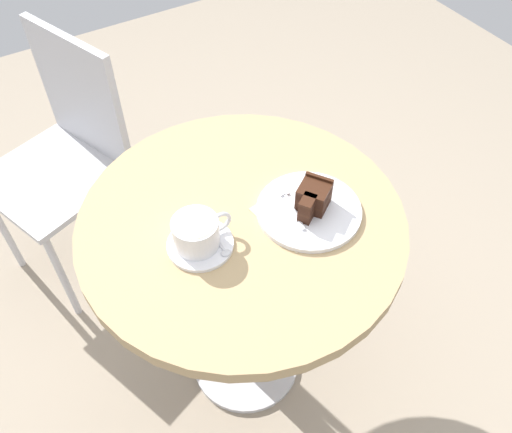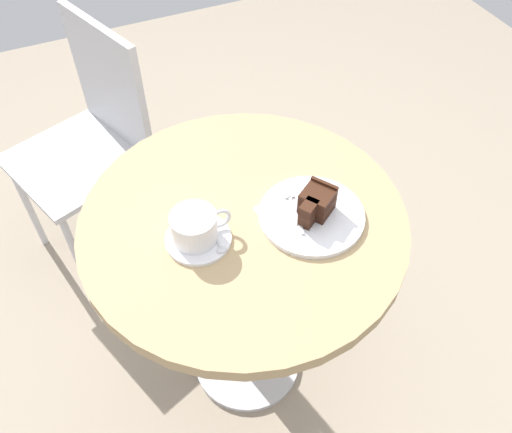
{
  "view_description": "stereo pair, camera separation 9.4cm",
  "coord_description": "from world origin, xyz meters",
  "px_view_note": "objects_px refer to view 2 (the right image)",
  "views": [
    {
      "loc": [
        -0.38,
        -0.7,
        1.63
      ],
      "look_at": [
        0.01,
        -0.04,
        0.75
      ],
      "focal_mm": 38.0,
      "sensor_mm": 36.0,
      "label": 1
    },
    {
      "loc": [
        -0.3,
        -0.74,
        1.63
      ],
      "look_at": [
        0.01,
        -0.04,
        0.75
      ],
      "focal_mm": 38.0,
      "sensor_mm": 36.0,
      "label": 2
    }
  ],
  "objects_px": {
    "cake_plate": "(312,215)",
    "cake_slice": "(316,203)",
    "saucer": "(198,239)",
    "napkin": "(305,215)",
    "fork": "(292,204)",
    "cafe_chair": "(94,131)",
    "teaspoon": "(217,240)",
    "coffee_cup": "(195,226)"
  },
  "relations": [
    {
      "from": "cake_plate",
      "to": "cake_slice",
      "type": "xyz_separation_m",
      "value": [
        0.01,
        0.0,
        0.04
      ]
    },
    {
      "from": "saucer",
      "to": "napkin",
      "type": "distance_m",
      "value": 0.25
    },
    {
      "from": "fork",
      "to": "cafe_chair",
      "type": "bearing_deg",
      "value": 36.63
    },
    {
      "from": "saucer",
      "to": "teaspoon",
      "type": "distance_m",
      "value": 0.04
    },
    {
      "from": "cafe_chair",
      "to": "teaspoon",
      "type": "bearing_deg",
      "value": -9.1
    },
    {
      "from": "fork",
      "to": "napkin",
      "type": "xyz_separation_m",
      "value": [
        0.02,
        -0.03,
        -0.01
      ]
    },
    {
      "from": "cake_plate",
      "to": "saucer",
      "type": "bearing_deg",
      "value": 171.1
    },
    {
      "from": "coffee_cup",
      "to": "cake_plate",
      "type": "bearing_deg",
      "value": -9.72
    },
    {
      "from": "cafe_chair",
      "to": "cake_plate",
      "type": "bearing_deg",
      "value": 5.48
    },
    {
      "from": "coffee_cup",
      "to": "napkin",
      "type": "bearing_deg",
      "value": -8.11
    },
    {
      "from": "cake_plate",
      "to": "napkin",
      "type": "bearing_deg",
      "value": 141.5
    },
    {
      "from": "coffee_cup",
      "to": "cake_plate",
      "type": "relative_size",
      "value": 0.56
    },
    {
      "from": "saucer",
      "to": "fork",
      "type": "relative_size",
      "value": 0.99
    },
    {
      "from": "teaspoon",
      "to": "fork",
      "type": "bearing_deg",
      "value": 99.58
    },
    {
      "from": "teaspoon",
      "to": "cake_slice",
      "type": "bearing_deg",
      "value": 88.23
    },
    {
      "from": "fork",
      "to": "napkin",
      "type": "height_order",
      "value": "fork"
    },
    {
      "from": "cake_plate",
      "to": "napkin",
      "type": "height_order",
      "value": "cake_plate"
    },
    {
      "from": "cake_plate",
      "to": "coffee_cup",
      "type": "bearing_deg",
      "value": 170.28
    },
    {
      "from": "cake_slice",
      "to": "cafe_chair",
      "type": "relative_size",
      "value": 0.12
    },
    {
      "from": "coffee_cup",
      "to": "napkin",
      "type": "xyz_separation_m",
      "value": [
        0.25,
        -0.04,
        -0.04
      ]
    },
    {
      "from": "saucer",
      "to": "fork",
      "type": "xyz_separation_m",
      "value": [
        0.23,
        0.0,
        0.01
      ]
    },
    {
      "from": "coffee_cup",
      "to": "cake_plate",
      "type": "height_order",
      "value": "coffee_cup"
    },
    {
      "from": "fork",
      "to": "coffee_cup",
      "type": "bearing_deg",
      "value": 100.76
    },
    {
      "from": "saucer",
      "to": "teaspoon",
      "type": "height_order",
      "value": "teaspoon"
    },
    {
      "from": "coffee_cup",
      "to": "cake_slice",
      "type": "relative_size",
      "value": 1.28
    },
    {
      "from": "cake_plate",
      "to": "fork",
      "type": "bearing_deg",
      "value": 124.36
    },
    {
      "from": "napkin",
      "to": "cake_plate",
      "type": "bearing_deg",
      "value": -38.5
    },
    {
      "from": "coffee_cup",
      "to": "napkin",
      "type": "height_order",
      "value": "coffee_cup"
    },
    {
      "from": "coffee_cup",
      "to": "teaspoon",
      "type": "relative_size",
      "value": 1.29
    },
    {
      "from": "coffee_cup",
      "to": "fork",
      "type": "distance_m",
      "value": 0.23
    },
    {
      "from": "teaspoon",
      "to": "fork",
      "type": "distance_m",
      "value": 0.19
    },
    {
      "from": "coffee_cup",
      "to": "teaspoon",
      "type": "height_order",
      "value": "coffee_cup"
    },
    {
      "from": "cake_plate",
      "to": "cake_slice",
      "type": "height_order",
      "value": "cake_slice"
    },
    {
      "from": "cafe_chair",
      "to": "napkin",
      "type": "bearing_deg",
      "value": 5.04
    },
    {
      "from": "saucer",
      "to": "coffee_cup",
      "type": "height_order",
      "value": "coffee_cup"
    },
    {
      "from": "teaspoon",
      "to": "napkin",
      "type": "distance_m",
      "value": 0.21
    },
    {
      "from": "saucer",
      "to": "cake_plate",
      "type": "bearing_deg",
      "value": -8.9
    },
    {
      "from": "cake_plate",
      "to": "napkin",
      "type": "relative_size",
      "value": 1.16
    },
    {
      "from": "teaspoon",
      "to": "cake_slice",
      "type": "xyz_separation_m",
      "value": [
        0.23,
        -0.01,
        0.03
      ]
    },
    {
      "from": "cake_plate",
      "to": "cafe_chair",
      "type": "relative_size",
      "value": 0.28
    },
    {
      "from": "fork",
      "to": "cake_slice",
      "type": "bearing_deg",
      "value": -125.87
    },
    {
      "from": "coffee_cup",
      "to": "teaspoon",
      "type": "bearing_deg",
      "value": -37.19
    }
  ]
}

